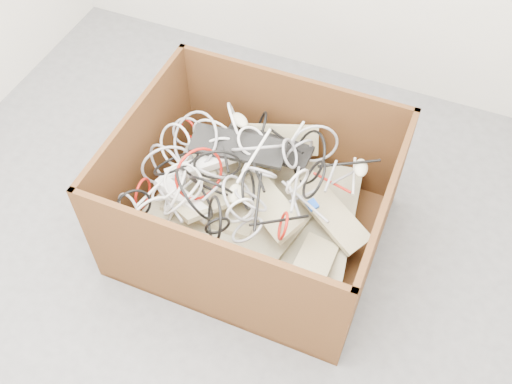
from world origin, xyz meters
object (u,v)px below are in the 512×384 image
at_px(power_strip_left, 201,165).
at_px(power_strip_right, 184,199).
at_px(cardboard_box, 251,214).
at_px(vga_plug, 312,205).

height_order(power_strip_left, power_strip_right, power_strip_left).
bearing_deg(cardboard_box, vga_plug, 2.36).
height_order(power_strip_left, vga_plug, power_strip_left).
bearing_deg(vga_plug, cardboard_box, -141.66).
bearing_deg(power_strip_right, cardboard_box, 45.49).
bearing_deg(vga_plug, power_strip_left, -143.28).
height_order(cardboard_box, power_strip_right, cardboard_box).
relative_size(power_strip_right, vga_plug, 6.16).
relative_size(cardboard_box, vga_plug, 24.32).
distance_m(power_strip_left, power_strip_right, 0.16).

